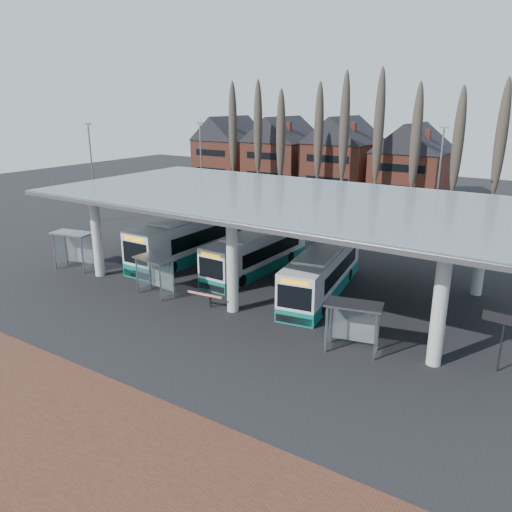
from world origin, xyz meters
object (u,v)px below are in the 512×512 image
Objects in this scene: shelter_2 at (354,316)px; bus_0 at (193,238)px; bus_1 at (257,252)px; shelter_0 at (74,242)px; bus_2 at (322,272)px; shelter_1 at (156,268)px.

bus_0 is at bearing 142.17° from shelter_2.
bus_1 is 3.28× the size of shelter_0.
shelter_2 is at bearing -25.09° from bus_0.
bus_0 is at bearing 39.97° from shelter_0.
bus_2 reaches higher than shelter_0.
bus_1 is (6.19, -0.01, -0.24)m from bus_0.
bus_2 is at bearing 5.86° from shelter_0.
bus_1 is 8.27m from shelter_1.
bus_2 is at bearing 40.46° from shelter_1.
shelter_1 is (-2.91, -7.73, 0.43)m from bus_1.
bus_1 is 3.56× the size of shelter_2.
shelter_0 is (-11.92, -7.11, 0.66)m from bus_1.
shelter_0 is (-18.08, -5.55, 0.64)m from bus_2.
bus_2 is 18.92m from shelter_0.
shelter_0 is at bearing -177.63° from shelter_1.
bus_2 is (6.16, -1.57, 0.02)m from bus_1.
bus_0 reaches higher than shelter_2.
shelter_0 reaches higher than shelter_2.
shelter_2 is (4.81, -6.47, 0.46)m from bus_2.
shelter_0 is at bearing -172.09° from bus_2.
shelter_2 is (13.88, -0.30, 0.05)m from shelter_1.
shelter_0 is at bearing -148.08° from bus_1.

